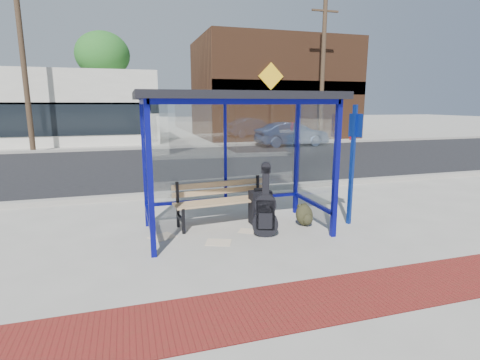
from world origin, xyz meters
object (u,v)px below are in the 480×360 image
object	(u,v)px
bench	(222,199)
backpack	(305,215)
parked_car	(292,134)
fire_hydrant	(351,135)
suitcase	(260,207)
guitar_bag	(265,211)

from	to	relation	value
bench	backpack	world-z (taller)	bench
parked_car	fire_hydrant	distance (m)	4.61
parked_car	suitcase	bearing A→B (deg)	151.63
guitar_bag	suitcase	bearing A→B (deg)	95.38
suitcase	backpack	xyz separation A→B (m)	(0.75, -0.35, -0.12)
suitcase	fire_hydrant	world-z (taller)	fire_hydrant
suitcase	fire_hydrant	bearing A→B (deg)	49.63
fire_hydrant	parked_car	bearing A→B (deg)	-165.12
guitar_bag	backpack	xyz separation A→B (m)	(0.91, 0.33, -0.25)
suitcase	guitar_bag	bearing A→B (deg)	-104.76
guitar_bag	fire_hydrant	size ratio (longest dim) A/B	1.56
suitcase	parked_car	size ratio (longest dim) A/B	0.18
bench	guitar_bag	xyz separation A→B (m)	(0.54, -0.87, -0.04)
bench	fire_hydrant	world-z (taller)	bench
bench	parked_car	world-z (taller)	parked_car
guitar_bag	backpack	size ratio (longest dim) A/B	2.97
guitar_bag	backpack	world-z (taller)	guitar_bag
bench	fire_hydrant	distance (m)	17.21
backpack	bench	bearing A→B (deg)	153.48
bench	fire_hydrant	size ratio (longest dim) A/B	2.37
bench	parked_car	xyz separation A→B (m)	(6.84, 11.81, 0.15)
backpack	suitcase	bearing A→B (deg)	148.59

